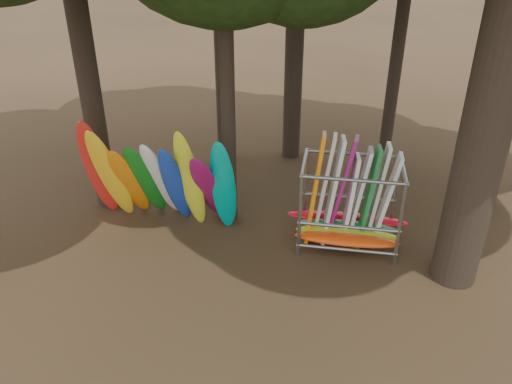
# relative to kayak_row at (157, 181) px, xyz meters

# --- Properties ---
(ground) EXTENTS (120.00, 120.00, 0.00)m
(ground) POSITION_rel_kayak_row_xyz_m (3.35, -1.66, -1.40)
(ground) COLOR #47331E
(ground) RESTS_ON ground
(kayak_row) EXTENTS (4.17, 2.08, 3.24)m
(kayak_row) POSITION_rel_kayak_row_xyz_m (0.00, 0.00, 0.00)
(kayak_row) COLOR red
(kayak_row) RESTS_ON ground
(storage_rack) EXTENTS (3.17, 1.56, 2.91)m
(storage_rack) POSITION_rel_kayak_row_xyz_m (4.95, 0.08, -0.35)
(storage_rack) COLOR gray
(storage_rack) RESTS_ON ground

